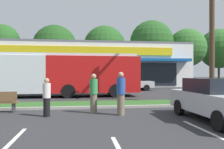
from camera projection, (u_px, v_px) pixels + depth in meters
name	position (u px, v px, depth m)	size (l,w,h in m)	color
grass_median	(103.00, 104.00, 12.97)	(56.00, 2.20, 0.12)	#2D5B23
curb_lip	(105.00, 107.00, 11.76)	(56.00, 0.24, 0.12)	#99968C
parking_stripe_2	(224.00, 139.00, 6.16)	(0.12, 4.80, 0.01)	silver
storefront_building	(80.00, 66.00, 34.41)	(29.73, 13.00, 5.96)	silver
tree_left	(3.00, 41.00, 40.94)	(5.83, 5.83, 10.45)	#473323
tree_mid_left	(55.00, 47.00, 40.83)	(7.67, 7.67, 10.33)	#473323
tree_mid	(105.00, 47.00, 43.04)	(7.78, 7.78, 10.65)	#473323
tree_mid_right	(152.00, 42.00, 42.50)	(7.93, 7.93, 11.49)	#473323
tree_right	(187.00, 48.00, 43.43)	(7.10, 7.10, 10.18)	#473323
tree_far_right	(219.00, 49.00, 48.77)	(8.27, 8.27, 11.18)	#473323
utility_pole	(210.00, 9.00, 13.67)	(3.15, 2.37, 10.48)	#4C3826
city_bus	(56.00, 74.00, 17.61)	(12.59, 2.83, 3.25)	#B71414
car_0	(131.00, 83.00, 24.48)	(4.44, 1.92, 1.45)	#B7B7BC
car_2	(217.00, 99.00, 8.59)	(1.96, 4.64, 1.57)	#B7B7BC
pedestrian_near_bench	(47.00, 97.00, 9.46)	(0.32, 0.32, 1.57)	black
pedestrian_by_pole	(121.00, 93.00, 9.79)	(0.37, 0.37, 1.82)	#726651
pedestrian_mid	(94.00, 93.00, 10.30)	(0.35, 0.35, 1.75)	#726651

